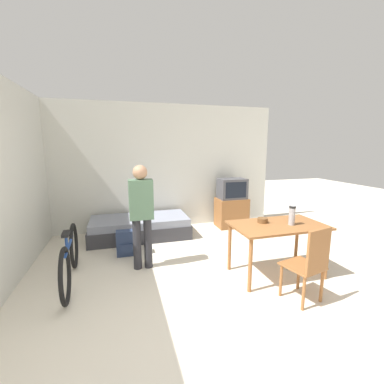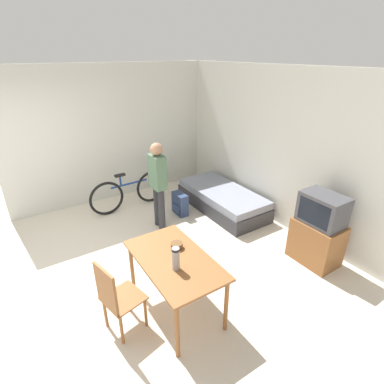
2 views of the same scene
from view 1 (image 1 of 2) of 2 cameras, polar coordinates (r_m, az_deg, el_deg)
ground_plane at (r=2.75m, az=6.17°, el=-31.16°), size 20.00×20.00×0.00m
wall_back at (r=5.68m, az=-7.74°, el=5.44°), size 5.35×0.06×2.70m
wall_left at (r=4.02m, az=-36.17°, el=1.58°), size 0.06×4.67×2.70m
daybed at (r=5.30m, az=-11.49°, el=-7.68°), size 1.94×0.90×0.41m
tv at (r=5.86m, az=8.80°, el=-2.68°), size 0.67×0.47×1.10m
dining_table at (r=3.81m, az=18.49°, el=-8.09°), size 1.28×0.74×0.74m
wooden_chair at (r=3.32m, az=24.74°, el=-13.96°), size 0.48×0.48×0.93m
bicycle at (r=3.87m, az=-25.47°, el=-13.10°), size 0.13×1.64×0.76m
person_standing at (r=3.80m, az=-11.19°, el=-3.99°), size 0.34×0.21×1.55m
thermos_flask at (r=3.78m, az=21.34°, el=-4.66°), size 0.09×0.09×0.27m
mate_bowl at (r=3.79m, az=15.42°, el=-6.09°), size 0.14×0.14×0.07m
backpack at (r=4.52m, az=-14.16°, el=-10.92°), size 0.36×0.20×0.43m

